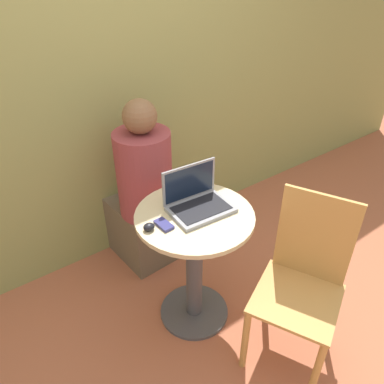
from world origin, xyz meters
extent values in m
plane|color=#B26042|center=(0.00, 0.00, 0.00)|extent=(12.00, 12.00, 0.00)
cube|color=#939956|center=(0.00, 0.88, 1.30)|extent=(7.00, 0.05, 2.60)
cylinder|color=#4C4C51|center=(0.00, 0.00, 0.01)|extent=(0.41, 0.41, 0.02)
cylinder|color=#4C4C51|center=(0.00, 0.00, 0.37)|extent=(0.09, 0.09, 0.71)
cylinder|color=beige|center=(0.00, 0.00, 0.74)|extent=(0.62, 0.62, 0.02)
cube|color=gray|center=(0.04, 0.00, 0.76)|extent=(0.33, 0.24, 0.02)
cube|color=black|center=(0.04, 0.00, 0.77)|extent=(0.29, 0.19, 0.00)
cube|color=gray|center=(0.05, 0.11, 0.87)|extent=(0.31, 0.03, 0.20)
cube|color=#141E33|center=(0.05, 0.11, 0.87)|extent=(0.29, 0.02, 0.17)
cube|color=navy|center=(-0.18, 0.01, 0.76)|extent=(0.06, 0.10, 0.02)
ellipsoid|color=black|center=(-0.25, 0.03, 0.77)|extent=(0.06, 0.05, 0.04)
cylinder|color=tan|center=(0.00, -0.43, 0.21)|extent=(0.04, 0.04, 0.43)
cylinder|color=tan|center=(0.16, -0.76, 0.21)|extent=(0.04, 0.04, 0.43)
cylinder|color=tan|center=(0.33, -0.28, 0.21)|extent=(0.04, 0.04, 0.43)
cylinder|color=tan|center=(0.48, -0.60, 0.21)|extent=(0.04, 0.04, 0.43)
cube|color=tan|center=(0.24, -0.52, 0.44)|extent=(0.53, 0.53, 0.02)
cube|color=tan|center=(0.41, -0.44, 0.69)|extent=(0.17, 0.34, 0.50)
cube|color=brown|center=(0.02, 0.67, 0.22)|extent=(0.36, 0.50, 0.44)
cylinder|color=#993D42|center=(0.03, 0.55, 0.71)|extent=(0.34, 0.34, 0.55)
sphere|color=brown|center=(0.03, 0.55, 1.09)|extent=(0.20, 0.20, 0.20)
camera|label=1|loc=(-0.92, -1.22, 1.88)|focal=35.00mm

